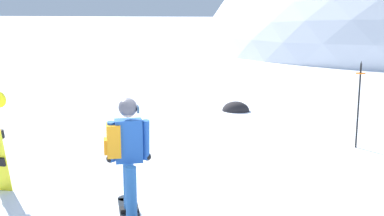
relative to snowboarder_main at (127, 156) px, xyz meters
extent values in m
cylinder|color=black|center=(-0.26, 0.74, -0.91)|extent=(0.28, 0.28, 0.02)
cube|color=black|center=(-0.06, 0.23, -0.86)|extent=(0.29, 0.22, 0.06)
cylinder|color=#235699|center=(-0.06, 0.23, -0.48)|extent=(0.15, 0.15, 0.82)
cylinder|color=#235699|center=(0.12, -0.21, -0.48)|extent=(0.15, 0.15, 0.82)
cube|color=#1E4C9E|center=(0.03, 0.01, 0.22)|extent=(0.42, 0.34, 0.58)
cylinder|color=#1E4C9E|center=(-0.18, -0.07, 0.22)|extent=(0.16, 0.20, 0.57)
cylinder|color=#1E4C9E|center=(0.24, 0.10, 0.22)|extent=(0.16, 0.20, 0.57)
sphere|color=black|center=(-0.22, -0.04, -0.03)|extent=(0.11, 0.11, 0.11)
sphere|color=black|center=(0.25, 0.14, -0.03)|extent=(0.11, 0.11, 0.11)
cube|color=orange|center=(-0.16, -0.06, 0.24)|extent=(0.27, 0.33, 0.44)
cube|color=orange|center=(-0.25, -0.10, 0.16)|extent=(0.13, 0.21, 0.20)
sphere|color=beige|center=(0.03, 0.01, 0.64)|extent=(0.21, 0.21, 0.21)
sphere|color=#4C4C56|center=(0.03, 0.01, 0.67)|extent=(0.25, 0.25, 0.25)
cube|color=navy|center=(0.15, 0.06, 0.64)|extent=(0.09, 0.17, 0.08)
cylinder|color=black|center=(3.57, 4.40, -0.05)|extent=(0.04, 0.04, 1.75)
cylinder|color=orange|center=(3.57, 4.40, 0.65)|extent=(0.20, 0.20, 0.02)
cone|color=black|center=(3.57, 4.40, 0.87)|extent=(0.04, 0.04, 0.08)
ellipsoid|color=#282628|center=(0.72, 7.73, -0.92)|extent=(0.77, 0.66, 0.54)
camera|label=1|loc=(2.05, -6.23, 1.97)|focal=47.08mm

